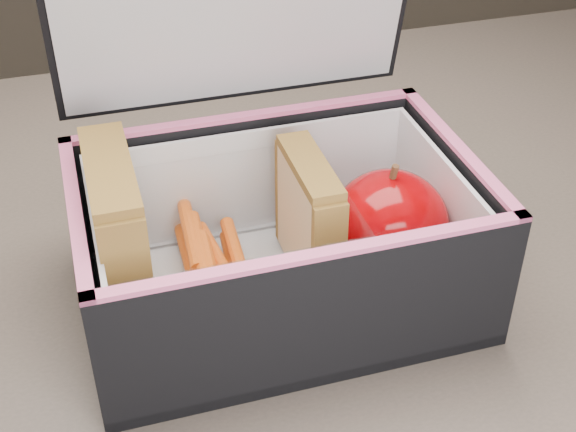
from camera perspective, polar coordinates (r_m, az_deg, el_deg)
The scene contains 8 objects.
kitchen_table at distance 0.69m, azimuth 1.33°, elevation -9.10°, with size 1.20×0.80×0.75m.
lunch_bag at distance 0.56m, azimuth -0.80°, elevation -0.97°, with size 0.27×0.22×0.27m.
plastic_tub at distance 0.56m, azimuth -4.95°, elevation -2.37°, with size 0.18×0.13×0.07m, color white, non-canonical shape.
sandwich_left at distance 0.54m, azimuth -11.90°, elevation -1.59°, with size 0.03×0.10×0.12m.
sandwich_right at distance 0.56m, azimuth 1.50°, elevation -0.17°, with size 0.02×0.08×0.09m.
carrot_sticks at distance 0.58m, azimuth -5.62°, elevation -3.32°, with size 0.05×0.13×0.03m.
paper_napkin at distance 0.60m, azimuth 6.56°, elevation -3.38°, with size 0.07×0.07×0.01m, color white.
red_apple at distance 0.57m, azimuth 7.21°, elevation -0.58°, with size 0.10×0.10×0.09m.
Camera 1 is at (-0.15, -0.46, 1.14)m, focal length 50.00 mm.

